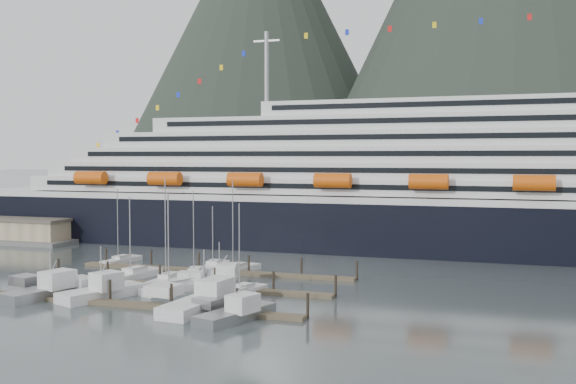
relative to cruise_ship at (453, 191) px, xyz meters
name	(u,v)px	position (x,y,z in m)	size (l,w,h in m)	color
ground	(196,293)	(-30.03, -54.94, -12.04)	(1600.00, 1600.00, 0.00)	#3F4A4B
mountains	(530,1)	(22.46, 533.60, 151.36)	(870.00, 440.00, 420.00)	black
cruise_ship	(453,191)	(0.00, 0.00, 0.00)	(210.00, 30.40, 50.30)	black
dock_near	(126,303)	(-34.95, -64.89, -11.73)	(48.18, 2.28, 3.20)	#4D4131
dock_mid	(175,285)	(-34.95, -51.89, -11.73)	(48.18, 2.28, 3.20)	#4D4131
dock_far	(213,271)	(-34.95, -38.89, -11.73)	(48.18, 2.28, 3.20)	#4D4131
sailboat_a	(135,276)	(-44.31, -47.56, -11.60)	(4.56, 10.59, 13.32)	silver
sailboat_b	(169,280)	(-37.26, -49.42, -11.60)	(2.61, 9.97, 16.22)	silver
sailboat_c	(175,289)	(-33.38, -54.93, -11.60)	(6.64, 10.62, 14.28)	silver
sailboat_d	(195,274)	(-36.27, -42.85, -11.63)	(5.23, 10.05, 14.09)	silver
sailboat_e	(121,261)	(-54.80, -34.95, -11.63)	(3.47, 9.12, 13.72)	silver
sailboat_f	(215,267)	(-36.02, -35.95, -11.63)	(3.63, 9.36, 11.24)	silver
sailboat_g	(237,270)	(-31.22, -37.68, -11.61)	(4.94, 10.74, 15.55)	silver
sailboat_h	(243,292)	(-23.37, -53.88, -11.62)	(4.39, 9.09, 13.14)	silver
trawler_a	(50,289)	(-47.99, -63.12, -11.08)	(10.88, 14.59, 7.77)	gray
trawler_b	(101,291)	(-40.72, -61.98, -11.07)	(10.37, 12.54, 7.78)	silver
trawler_c	(203,300)	(-25.10, -62.88, -11.04)	(11.51, 16.25, 8.19)	silver
trawler_d	(234,313)	(-18.87, -67.38, -11.17)	(9.33, 11.83, 6.73)	gray
trawler_e	(219,281)	(-28.89, -49.91, -11.12)	(9.45, 11.79, 7.29)	silver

